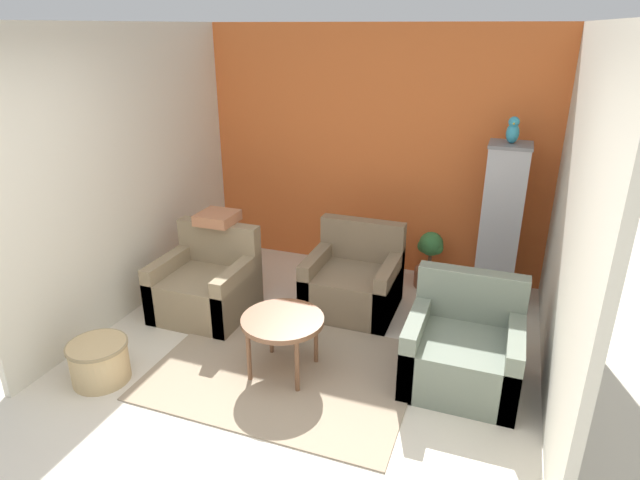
{
  "coord_description": "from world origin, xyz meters",
  "views": [
    {
      "loc": [
        1.42,
        -2.24,
        2.57
      ],
      "look_at": [
        0.0,
        1.62,
        0.91
      ],
      "focal_mm": 30.0,
      "sensor_mm": 36.0,
      "label": 1
    }
  ],
  "objects_px": {
    "armchair_right": "(463,351)",
    "potted_plant": "(430,260)",
    "armchair_left": "(207,286)",
    "armchair_middle": "(353,283)",
    "birdcage": "(499,230)",
    "parrot": "(513,131)",
    "coffee_table": "(283,324)",
    "wicker_basket": "(99,361)"
  },
  "relations": [
    {
      "from": "wicker_basket",
      "to": "coffee_table",
      "type": "bearing_deg",
      "value": 24.47
    },
    {
      "from": "armchair_left",
      "to": "armchair_right",
      "type": "bearing_deg",
      "value": -6.4
    },
    {
      "from": "armchair_left",
      "to": "birdcage",
      "type": "bearing_deg",
      "value": 25.39
    },
    {
      "from": "armchair_middle",
      "to": "coffee_table",
      "type": "bearing_deg",
      "value": -100.26
    },
    {
      "from": "armchair_left",
      "to": "armchair_right",
      "type": "relative_size",
      "value": 1.0
    },
    {
      "from": "armchair_left",
      "to": "parrot",
      "type": "xyz_separation_m",
      "value": [
        2.54,
        1.21,
        1.42
      ]
    },
    {
      "from": "parrot",
      "to": "potted_plant",
      "type": "distance_m",
      "value": 1.53
    },
    {
      "from": "armchair_middle",
      "to": "potted_plant",
      "type": "bearing_deg",
      "value": 49.91
    },
    {
      "from": "potted_plant",
      "to": "coffee_table",
      "type": "bearing_deg",
      "value": -113.32
    },
    {
      "from": "armchair_middle",
      "to": "parrot",
      "type": "xyz_separation_m",
      "value": [
        1.25,
        0.65,
        1.42
      ]
    },
    {
      "from": "armchair_left",
      "to": "birdcage",
      "type": "height_order",
      "value": "birdcage"
    },
    {
      "from": "armchair_middle",
      "to": "parrot",
      "type": "distance_m",
      "value": 2.0
    },
    {
      "from": "armchair_right",
      "to": "potted_plant",
      "type": "bearing_deg",
      "value": 108.27
    },
    {
      "from": "armchair_left",
      "to": "potted_plant",
      "type": "distance_m",
      "value": 2.28
    },
    {
      "from": "wicker_basket",
      "to": "potted_plant",
      "type": "bearing_deg",
      "value": 49.76
    },
    {
      "from": "coffee_table",
      "to": "wicker_basket",
      "type": "relative_size",
      "value": 1.41
    },
    {
      "from": "coffee_table",
      "to": "parrot",
      "type": "xyz_separation_m",
      "value": [
        1.47,
        1.83,
        1.26
      ]
    },
    {
      "from": "armchair_left",
      "to": "parrot",
      "type": "distance_m",
      "value": 3.15
    },
    {
      "from": "coffee_table",
      "to": "parrot",
      "type": "bearing_deg",
      "value": 51.34
    },
    {
      "from": "parrot",
      "to": "wicker_basket",
      "type": "bearing_deg",
      "value": -138.7
    },
    {
      "from": "armchair_middle",
      "to": "armchair_left",
      "type": "bearing_deg",
      "value": -156.58
    },
    {
      "from": "armchair_middle",
      "to": "wicker_basket",
      "type": "xyz_separation_m",
      "value": [
        -1.5,
        -1.77,
        -0.1
      ]
    },
    {
      "from": "wicker_basket",
      "to": "armchair_right",
      "type": "bearing_deg",
      "value": 19.84
    },
    {
      "from": "birdcage",
      "to": "parrot",
      "type": "relative_size",
      "value": 6.44
    },
    {
      "from": "armchair_left",
      "to": "armchair_middle",
      "type": "distance_m",
      "value": 1.4
    },
    {
      "from": "armchair_right",
      "to": "potted_plant",
      "type": "distance_m",
      "value": 1.63
    },
    {
      "from": "birdcage",
      "to": "potted_plant",
      "type": "bearing_deg",
      "value": 173.52
    },
    {
      "from": "armchair_right",
      "to": "potted_plant",
      "type": "xyz_separation_m",
      "value": [
        -0.51,
        1.55,
        0.03
      ]
    },
    {
      "from": "parrot",
      "to": "wicker_basket",
      "type": "distance_m",
      "value": 3.97
    },
    {
      "from": "armchair_right",
      "to": "birdcage",
      "type": "height_order",
      "value": "birdcage"
    },
    {
      "from": "armchair_middle",
      "to": "birdcage",
      "type": "bearing_deg",
      "value": 27.35
    },
    {
      "from": "wicker_basket",
      "to": "parrot",
      "type": "bearing_deg",
      "value": 41.3
    },
    {
      "from": "armchair_left",
      "to": "wicker_basket",
      "type": "xyz_separation_m",
      "value": [
        -0.22,
        -1.21,
        -0.1
      ]
    },
    {
      "from": "armchair_middle",
      "to": "parrot",
      "type": "bearing_deg",
      "value": 27.42
    },
    {
      "from": "birdcage",
      "to": "potted_plant",
      "type": "distance_m",
      "value": 0.78
    },
    {
      "from": "coffee_table",
      "to": "armchair_right",
      "type": "distance_m",
      "value": 1.39
    },
    {
      "from": "armchair_left",
      "to": "armchair_middle",
      "type": "xyz_separation_m",
      "value": [
        1.28,
        0.56,
        0.0
      ]
    },
    {
      "from": "armchair_right",
      "to": "wicker_basket",
      "type": "bearing_deg",
      "value": -160.16
    },
    {
      "from": "parrot",
      "to": "birdcage",
      "type": "bearing_deg",
      "value": -90.0
    },
    {
      "from": "armchair_middle",
      "to": "potted_plant",
      "type": "xyz_separation_m",
      "value": [
        0.61,
        0.72,
        0.03
      ]
    },
    {
      "from": "birdcage",
      "to": "wicker_basket",
      "type": "relative_size",
      "value": 3.47
    },
    {
      "from": "armchair_middle",
      "to": "parrot",
      "type": "relative_size",
      "value": 3.39
    }
  ]
}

